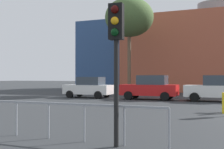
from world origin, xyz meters
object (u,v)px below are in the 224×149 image
(parked_car_1, at_px, (150,87))
(bare_tree_0, at_px, (129,18))
(parked_car_0, at_px, (89,87))
(traffic_light_near_left, at_px, (116,41))
(parked_car_2, at_px, (217,88))

(parked_car_1, relative_size, bare_tree_0, 0.45)
(parked_car_1, bearing_deg, parked_car_0, -0.00)
(parked_car_0, xyz_separation_m, parked_car_1, (5.32, -0.00, 0.06))
(traffic_light_near_left, height_order, bare_tree_0, bare_tree_0)
(traffic_light_near_left, bearing_deg, parked_car_0, -156.63)
(parked_car_2, bearing_deg, traffic_light_near_left, 81.96)
(parked_car_2, distance_m, traffic_light_near_left, 15.12)
(traffic_light_near_left, xyz_separation_m, bare_tree_0, (-6.29, 20.38, 5.15))
(parked_car_0, distance_m, traffic_light_near_left, 17.03)
(parked_car_0, height_order, traffic_light_near_left, traffic_light_near_left)
(bare_tree_0, bearing_deg, parked_car_1, -57.53)
(parked_car_0, distance_m, parked_car_1, 5.32)
(parked_car_0, distance_m, parked_car_2, 10.21)
(parked_car_1, height_order, bare_tree_0, bare_tree_0)
(parked_car_1, bearing_deg, bare_tree_0, -57.53)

